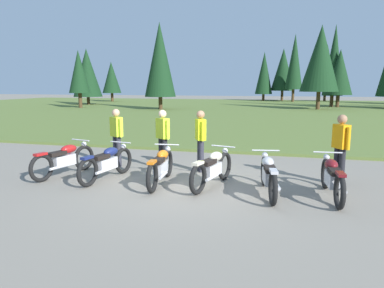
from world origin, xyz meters
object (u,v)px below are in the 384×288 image
at_px(motorcycle_navy, 107,162).
at_px(rider_in_hivis_vest, 340,145).
at_px(motorcycle_orange, 161,166).
at_px(rider_checking_bike, 201,137).
at_px(rider_with_back_turned, 117,134).
at_px(motorcycle_red, 64,159).
at_px(rider_near_row_end, 163,136).
at_px(motorcycle_maroon, 332,177).
at_px(motorcycle_cream, 213,168).
at_px(motorcycle_silver, 268,175).

xyz_separation_m(motorcycle_navy, rider_in_hivis_vest, (5.54, 0.97, 0.51)).
relative_size(motorcycle_orange, rider_checking_bike, 1.26).
distance_m(motorcycle_orange, rider_with_back_turned, 2.44).
bearing_deg(motorcycle_red, rider_near_row_end, 30.18).
relative_size(rider_in_hivis_vest, rider_near_row_end, 1.00).
relative_size(motorcycle_orange, rider_with_back_turned, 1.26).
xyz_separation_m(motorcycle_navy, motorcycle_maroon, (5.25, -0.14, 0.00)).
height_order(motorcycle_cream, rider_near_row_end, rider_near_row_end).
xyz_separation_m(motorcycle_cream, motorcycle_silver, (1.29, -0.30, 0.00)).
relative_size(motorcycle_maroon, rider_near_row_end, 1.26).
distance_m(motorcycle_red, rider_near_row_end, 2.66).
bearing_deg(rider_near_row_end, motorcycle_maroon, -19.66).
bearing_deg(motorcycle_silver, motorcycle_orange, 175.82).
relative_size(motorcycle_navy, motorcycle_orange, 0.99).
xyz_separation_m(motorcycle_red, motorcycle_navy, (1.27, -0.08, 0.00)).
distance_m(rider_with_back_turned, rider_in_hivis_vest, 5.98).
relative_size(motorcycle_navy, motorcycle_maroon, 0.99).
bearing_deg(motorcycle_maroon, rider_near_row_end, 160.34).
distance_m(motorcycle_orange, rider_near_row_end, 1.60).
distance_m(motorcycle_cream, rider_with_back_turned, 3.42).
bearing_deg(motorcycle_navy, motorcycle_silver, -3.44).
bearing_deg(motorcycle_navy, rider_near_row_end, 54.54).
xyz_separation_m(motorcycle_maroon, rider_with_back_turned, (-5.68, 1.56, 0.51)).
xyz_separation_m(motorcycle_orange, motorcycle_silver, (2.51, -0.18, 0.00)).
bearing_deg(motorcycle_navy, motorcycle_orange, -2.13).
relative_size(motorcycle_silver, motorcycle_maroon, 0.99).
xyz_separation_m(motorcycle_cream, rider_in_hivis_vest, (2.87, 0.90, 0.51)).
height_order(motorcycle_navy, motorcycle_orange, same).
bearing_deg(motorcycle_cream, rider_in_hivis_vest, 17.43).
distance_m(motorcycle_silver, rider_near_row_end, 3.42).
bearing_deg(rider_checking_bike, motorcycle_red, -158.26).
relative_size(rider_checking_bike, rider_in_hivis_vest, 1.00).
bearing_deg(motorcycle_orange, motorcycle_red, 177.25).
bearing_deg(motorcycle_orange, rider_near_row_end, 107.40).
xyz_separation_m(motorcycle_red, rider_with_back_turned, (0.84, 1.35, 0.51)).
xyz_separation_m(motorcycle_red, rider_near_row_end, (2.26, 1.31, 0.51)).
bearing_deg(rider_checking_bike, motorcycle_navy, -145.77).
distance_m(motorcycle_orange, motorcycle_cream, 1.23).
bearing_deg(rider_checking_bike, rider_in_hivis_vest, -7.20).
relative_size(motorcycle_red, motorcycle_silver, 0.99).
height_order(motorcycle_navy, motorcycle_silver, same).
bearing_deg(motorcycle_silver, motorcycle_navy, 176.56).
bearing_deg(rider_in_hivis_vest, rider_checking_bike, 172.80).
relative_size(motorcycle_navy, rider_near_row_end, 1.25).
distance_m(rider_in_hivis_vest, rider_near_row_end, 4.57).
relative_size(motorcycle_red, motorcycle_maroon, 0.98).
relative_size(motorcycle_navy, rider_checking_bike, 1.25).
xyz_separation_m(rider_checking_bike, rider_in_hivis_vest, (3.47, -0.44, 0.00)).
distance_m(motorcycle_cream, rider_near_row_end, 2.20).
height_order(motorcycle_red, rider_in_hivis_vest, rider_in_hivis_vest).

